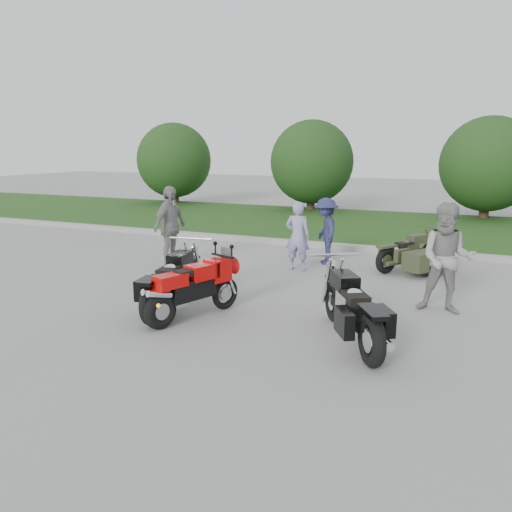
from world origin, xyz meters
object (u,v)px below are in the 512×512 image
at_px(sportbike_red, 192,287).
at_px(person_back, 170,227).
at_px(person_grey, 447,259).
at_px(person_stripe, 298,236).
at_px(cruiser_left, 172,283).
at_px(cruiser_sidecar, 419,257).
at_px(person_denim, 326,231).
at_px(cruiser_right, 353,312).

xyz_separation_m(sportbike_red, person_back, (-2.43, 3.11, 0.42)).
bearing_deg(person_grey, person_back, 170.70).
xyz_separation_m(person_stripe, person_back, (-2.93, -0.84, 0.17)).
relative_size(sportbike_red, person_back, 0.98).
distance_m(sportbike_red, person_stripe, 3.99).
distance_m(sportbike_red, person_grey, 4.38).
distance_m(cruiser_left, cruiser_sidecar, 5.84).
bearing_deg(person_denim, sportbike_red, -38.28).
bearing_deg(cruiser_right, sportbike_red, 148.97).
bearing_deg(person_denim, person_back, -89.80).
xyz_separation_m(sportbike_red, cruiser_sidecar, (3.15, 4.77, -0.17)).
distance_m(cruiser_sidecar, person_grey, 2.87).
bearing_deg(person_stripe, sportbike_red, 80.21).
bearing_deg(person_back, person_stripe, -70.76).
distance_m(cruiser_left, person_grey, 4.79).
height_order(cruiser_right, person_denim, person_denim).
relative_size(sportbike_red, person_stripe, 1.18).
relative_size(person_grey, person_back, 0.99).
relative_size(person_stripe, person_back, 0.83).
bearing_deg(person_stripe, cruiser_sidecar, -165.23).
distance_m(cruiser_left, cruiser_right, 3.29).
distance_m(sportbike_red, cruiser_left, 0.64).
bearing_deg(cruiser_sidecar, sportbike_red, -89.33).
height_order(cruiser_right, cruiser_sidecar, cruiser_right).
bearing_deg(sportbike_red, person_back, 148.52).
relative_size(cruiser_sidecar, person_back, 1.00).
relative_size(sportbike_red, cruiser_sidecar, 0.98).
xyz_separation_m(cruiser_left, person_denim, (1.49, 4.60, 0.33)).
relative_size(person_stripe, person_denim, 0.99).
bearing_deg(person_denim, person_stripe, -51.59).
bearing_deg(person_stripe, person_back, 13.48).
bearing_deg(person_back, cruiser_sidecar, -70.15).
bearing_deg(cruiser_right, person_back, 117.87).
bearing_deg(person_back, cruiser_left, -143.58).
xyz_separation_m(person_stripe, person_grey, (3.34, -1.90, 0.15)).
xyz_separation_m(cruiser_right, person_grey, (1.15, 2.06, 0.47)).
bearing_deg(person_denim, cruiser_left, -45.61).
bearing_deg(cruiser_right, person_denim, 79.22).
xyz_separation_m(cruiser_right, person_stripe, (-2.19, 3.96, 0.32)).
xyz_separation_m(cruiser_sidecar, person_stripe, (-2.64, -0.82, 0.43)).
height_order(cruiser_sidecar, person_back, person_back).
distance_m(cruiser_right, person_back, 6.02).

